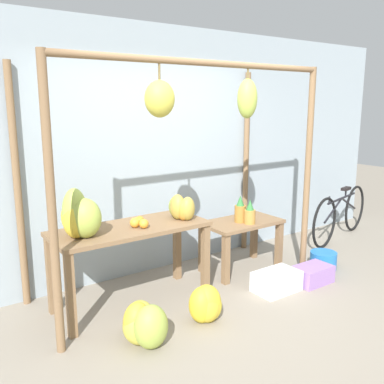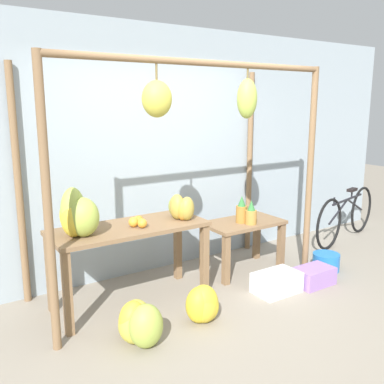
# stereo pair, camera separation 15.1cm
# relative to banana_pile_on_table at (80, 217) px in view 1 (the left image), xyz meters

# --- Properties ---
(ground_plane) EXTENTS (20.00, 20.00, 0.00)m
(ground_plane) POSITION_rel_banana_pile_on_table_xyz_m (1.09, -0.84, -0.97)
(ground_plane) COLOR gray
(shop_wall_back) EXTENTS (8.00, 0.08, 2.80)m
(shop_wall_back) POSITION_rel_banana_pile_on_table_xyz_m (1.09, 0.73, 0.43)
(shop_wall_back) COLOR #99A8B2
(shop_wall_back) RESTS_ON ground_plane
(stall_awning) EXTENTS (2.95, 1.18, 2.33)m
(stall_awning) POSITION_rel_banana_pile_on_table_xyz_m (1.06, -0.13, 0.63)
(stall_awning) COLOR brown
(stall_awning) RESTS_ON ground_plane
(display_table_main) EXTENTS (1.51, 0.62, 0.79)m
(display_table_main) POSITION_rel_banana_pile_on_table_xyz_m (0.50, 0.02, -0.31)
(display_table_main) COLOR brown
(display_table_main) RESTS_ON ground_plane
(display_table_side) EXTENTS (0.92, 0.53, 0.60)m
(display_table_side) POSITION_rel_banana_pile_on_table_xyz_m (1.97, 0.07, -0.50)
(display_table_side) COLOR brown
(display_table_side) RESTS_ON ground_plane
(banana_pile_on_table) EXTENTS (0.42, 0.46, 0.44)m
(banana_pile_on_table) POSITION_rel_banana_pile_on_table_xyz_m (0.00, 0.00, 0.00)
(banana_pile_on_table) COLOR #9EB247
(banana_pile_on_table) RESTS_ON display_table_main
(orange_pile) EXTENTS (0.18, 0.23, 0.10)m
(orange_pile) POSITION_rel_banana_pile_on_table_xyz_m (0.57, -0.02, -0.13)
(orange_pile) COLOR orange
(orange_pile) RESTS_ON display_table_main
(pineapple_cluster) EXTENTS (0.18, 0.24, 0.31)m
(pineapple_cluster) POSITION_rel_banana_pile_on_table_xyz_m (1.93, 0.01, -0.25)
(pineapple_cluster) COLOR #B27F38
(pineapple_cluster) RESTS_ON display_table_side
(banana_pile_ground_left) EXTENTS (0.38, 0.50, 0.37)m
(banana_pile_ground_left) POSITION_rel_banana_pile_on_table_xyz_m (0.25, -0.66, -0.81)
(banana_pile_ground_left) COLOR gold
(banana_pile_ground_left) RESTS_ON ground_plane
(banana_pile_ground_right) EXTENTS (0.36, 0.33, 0.35)m
(banana_pile_ground_right) POSITION_rel_banana_pile_on_table_xyz_m (0.88, -0.68, -0.81)
(banana_pile_ground_right) COLOR yellow
(banana_pile_ground_right) RESTS_ON ground_plane
(fruit_crate_white) EXTENTS (0.48, 0.31, 0.21)m
(fruit_crate_white) POSITION_rel_banana_pile_on_table_xyz_m (1.88, -0.59, -0.86)
(fruit_crate_white) COLOR silver
(fruit_crate_white) RESTS_ON ground_plane
(blue_bucket) EXTENTS (0.31, 0.31, 0.20)m
(blue_bucket) POSITION_rel_banana_pile_on_table_xyz_m (2.80, -0.47, -0.87)
(blue_bucket) COLOR blue
(blue_bucket) RESTS_ON ground_plane
(parked_bicycle) EXTENTS (1.75, 0.46, 0.74)m
(parked_bicycle) POSITION_rel_banana_pile_on_table_xyz_m (3.94, 0.14, -0.60)
(parked_bicycle) COLOR black
(parked_bicycle) RESTS_ON ground_plane
(papaya_pile) EXTENTS (0.25, 0.35, 0.26)m
(papaya_pile) POSITION_rel_banana_pile_on_table_xyz_m (1.04, -0.03, -0.06)
(papaya_pile) COLOR #93A33D
(papaya_pile) RESTS_ON display_table_main
(fruit_crate_purple) EXTENTS (0.43, 0.28, 0.19)m
(fruit_crate_purple) POSITION_rel_banana_pile_on_table_xyz_m (2.36, -0.67, -0.87)
(fruit_crate_purple) COLOR #9970B7
(fruit_crate_purple) RESTS_ON ground_plane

